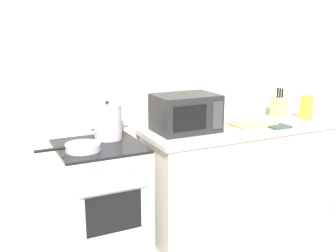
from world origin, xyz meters
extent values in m
cube|color=silver|center=(0.30, 0.97, 1.25)|extent=(4.40, 0.10, 2.50)
cube|color=beige|center=(0.90, 0.62, 0.44)|extent=(1.64, 0.56, 0.88)
cube|color=beige|center=(0.90, 0.62, 0.90)|extent=(1.70, 0.60, 0.04)
cube|color=white|center=(-0.35, 0.60, 0.45)|extent=(0.60, 0.60, 0.90)
cube|color=black|center=(-0.35, 0.60, 0.91)|extent=(0.60, 0.60, 0.02)
cube|color=black|center=(-0.35, 0.30, 0.52)|extent=(0.39, 0.01, 0.28)
cylinder|color=silver|center=(-0.35, 0.27, 0.70)|extent=(0.48, 0.02, 0.02)
cylinder|color=silver|center=(-0.47, 0.29, 0.84)|extent=(0.04, 0.02, 0.04)
cylinder|color=silver|center=(-0.23, 0.29, 0.84)|extent=(0.04, 0.02, 0.04)
cylinder|color=silver|center=(-0.24, 0.73, 1.05)|extent=(0.21, 0.21, 0.25)
cylinder|color=silver|center=(-0.24, 0.73, 1.18)|extent=(0.21, 0.21, 0.01)
sphere|color=black|center=(-0.24, 0.73, 1.20)|extent=(0.03, 0.03, 0.03)
cylinder|color=silver|center=(-0.36, 0.73, 1.13)|extent=(0.05, 0.01, 0.01)
cylinder|color=silver|center=(-0.12, 0.73, 1.13)|extent=(0.05, 0.01, 0.01)
cylinder|color=silver|center=(-0.49, 0.51, 0.95)|extent=(0.24, 0.24, 0.05)
cylinder|color=black|center=(-0.71, 0.51, 0.96)|extent=(0.20, 0.02, 0.02)
cube|color=#232326|center=(0.40, 0.68, 1.07)|extent=(0.50, 0.36, 0.30)
cube|color=black|center=(0.34, 0.50, 1.07)|extent=(0.28, 0.01, 0.19)
cube|color=#38383D|center=(0.58, 0.50, 1.07)|extent=(0.09, 0.01, 0.22)
cube|color=tan|center=(1.00, 0.60, 0.93)|extent=(0.36, 0.26, 0.02)
cube|color=tan|center=(1.41, 0.74, 1.02)|extent=(0.13, 0.10, 0.19)
cylinder|color=black|center=(1.39, 0.74, 1.16)|extent=(0.02, 0.02, 0.09)
cylinder|color=black|center=(1.41, 0.74, 1.15)|extent=(0.02, 0.02, 0.09)
cylinder|color=black|center=(1.44, 0.74, 1.15)|extent=(0.02, 0.02, 0.08)
cube|color=gold|center=(1.58, 0.57, 1.03)|extent=(0.08, 0.08, 0.22)
cube|color=#384C42|center=(1.16, 0.44, 0.93)|extent=(0.18, 0.14, 0.02)
camera|label=1|loc=(-1.09, -2.06, 1.73)|focal=42.39mm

